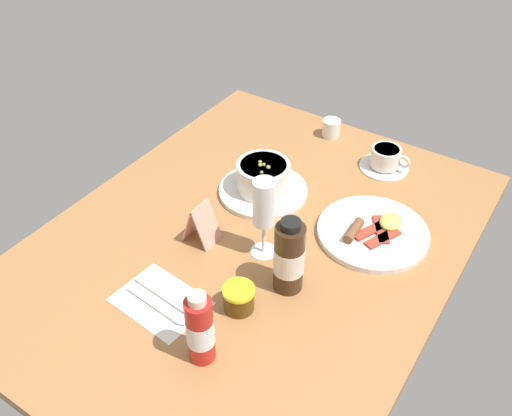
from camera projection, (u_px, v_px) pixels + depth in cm
name	position (u px, v px, depth cm)	size (l,w,h in cm)	color
ground_plane	(252.00, 244.00, 124.63)	(110.00, 84.00, 3.00)	#9E6B3D
porridge_bowl	(263.00, 180.00, 133.88)	(21.50, 21.50, 9.04)	silver
cutlery_setting	(162.00, 302.00, 109.33)	(14.25, 18.58, 0.90)	silver
coffee_cup	(385.00, 159.00, 142.66)	(12.54, 12.84, 5.83)	silver
creamer_jug	(332.00, 128.00, 154.54)	(5.58, 5.33, 5.50)	silver
wine_glass	(264.00, 207.00, 112.56)	(5.66, 5.66, 18.85)	white
jam_jar	(239.00, 298.00, 106.89)	(6.25, 6.25, 5.35)	#4D320C
sauce_bottle_brown	(289.00, 257.00, 107.95)	(6.08, 6.08, 17.17)	#382314
sauce_bottle_red	(200.00, 329.00, 95.43)	(4.92, 4.92, 15.97)	#B21E19
breakfast_plate	(374.00, 232.00, 124.08)	(24.71, 24.71, 3.70)	silver
menu_card	(201.00, 223.00, 120.68)	(5.91, 6.93, 9.57)	tan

